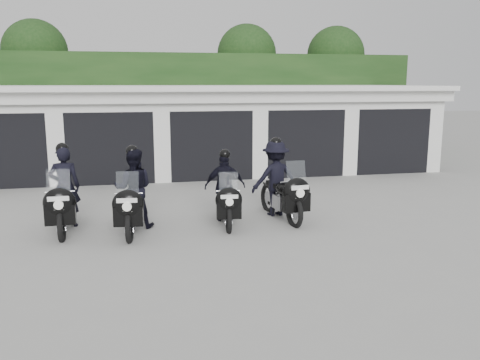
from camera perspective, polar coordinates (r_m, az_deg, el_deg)
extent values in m
plane|color=gray|center=(10.94, 1.21, -5.39)|extent=(80.00, 80.00, 0.00)
cube|color=silver|center=(18.96, -4.57, 5.81)|extent=(16.00, 6.00, 2.80)
cube|color=silver|center=(18.69, -4.56, 10.28)|extent=(16.40, 6.80, 0.16)
cube|color=silver|center=(15.67, -3.11, 9.35)|extent=(16.40, 0.12, 0.40)
cube|color=black|center=(16.16, -3.14, 0.37)|extent=(16.00, 0.06, 0.24)
cube|color=black|center=(17.47, -24.40, 3.45)|extent=(2.60, 2.60, 2.20)
cube|color=silver|center=(16.13, -19.89, 4.31)|extent=(0.50, 0.50, 2.80)
cube|color=black|center=(17.06, -14.18, 3.94)|extent=(2.60, 2.60, 2.20)
cube|color=silver|center=(15.91, -14.56, 8.50)|extent=(2.60, 0.50, 0.60)
cube|color=silver|center=(15.99, -8.80, 4.78)|extent=(0.50, 0.50, 2.80)
cube|color=black|center=(17.21, -3.79, 4.30)|extent=(2.60, 2.60, 2.20)
cube|color=silver|center=(16.07, -3.32, 8.85)|extent=(2.60, 0.50, 0.60)
cube|color=silver|center=(16.44, 2.09, 5.06)|extent=(0.50, 0.50, 2.80)
cube|color=black|center=(17.90, 6.11, 4.52)|extent=(2.60, 2.60, 2.20)
cube|color=silver|center=(16.81, 7.32, 8.87)|extent=(2.60, 0.50, 0.60)
cube|color=silver|center=(17.44, 12.07, 5.17)|extent=(0.50, 0.50, 2.80)
cube|color=black|center=(19.08, 15.04, 4.60)|extent=(2.60, 2.60, 2.20)
cube|color=silver|center=(18.06, 16.77, 8.63)|extent=(2.60, 0.50, 0.60)
cube|color=silver|center=(18.90, 20.74, 5.13)|extent=(0.50, 0.50, 2.80)
cube|color=#163412|center=(22.87, -5.88, 8.53)|extent=(20.00, 2.00, 4.30)
sphere|color=#163412|center=(24.62, -22.02, 13.22)|extent=(2.80, 2.80, 2.80)
cylinder|color=black|center=(24.62, -21.56, 6.83)|extent=(0.24, 0.24, 3.30)
sphere|color=#163412|center=(24.86, 0.75, 13.96)|extent=(2.80, 2.80, 2.80)
cylinder|color=black|center=(24.86, 0.73, 7.62)|extent=(0.24, 0.24, 3.30)
sphere|color=#163412|center=(26.20, 10.69, 13.62)|extent=(2.80, 2.80, 2.80)
cylinder|color=black|center=(26.20, 10.47, 7.61)|extent=(0.24, 0.24, 3.30)
torus|color=black|center=(10.63, -19.41, -4.79)|extent=(0.13, 0.73, 0.73)
torus|color=black|center=(12.01, -18.74, -2.98)|extent=(0.13, 0.73, 0.73)
cube|color=#9E9EA3|center=(11.32, -19.06, -3.46)|extent=(0.27, 0.55, 0.32)
cube|color=black|center=(11.34, -19.02, -4.27)|extent=(0.12, 1.29, 0.06)
ellipsoid|color=black|center=(11.08, -19.25, -1.98)|extent=(0.34, 0.58, 0.29)
cube|color=black|center=(11.49, -19.05, -1.42)|extent=(0.27, 0.55, 0.10)
ellipsoid|color=black|center=(10.44, -19.61, -2.43)|extent=(0.64, 0.35, 0.60)
cube|color=black|center=(10.49, -19.53, -3.65)|extent=(0.58, 0.24, 0.40)
cube|color=#B2BFC6|center=(10.39, -19.73, -0.26)|extent=(0.44, 0.13, 0.51)
cylinder|color=silver|center=(10.59, -19.56, -1.25)|extent=(0.56, 0.04, 0.03)
cube|color=white|center=(10.25, -19.75, -2.00)|extent=(0.40, 0.03, 0.09)
cube|color=white|center=(10.32, -19.67, -2.93)|extent=(0.18, 0.02, 0.10)
imported|color=black|center=(11.48, -19.09, -0.73)|extent=(0.65, 0.44, 1.74)
sphere|color=black|center=(11.35, -19.34, 3.31)|extent=(0.27, 0.27, 0.27)
torus|color=black|center=(10.20, -12.31, -5.10)|extent=(0.18, 0.72, 0.71)
torus|color=black|center=(11.54, -11.56, -3.20)|extent=(0.18, 0.72, 0.71)
cube|color=#9E9EA3|center=(10.87, -11.92, -3.72)|extent=(0.31, 0.56, 0.31)
cube|color=black|center=(10.89, -11.89, -4.53)|extent=(0.21, 1.27, 0.06)
ellipsoid|color=black|center=(10.63, -12.08, -2.21)|extent=(0.37, 0.59, 0.28)
cube|color=black|center=(11.03, -11.85, -1.63)|extent=(0.31, 0.56, 0.10)
ellipsoid|color=black|center=(10.01, -12.46, -2.70)|extent=(0.64, 0.38, 0.58)
cube|color=black|center=(10.06, -12.41, -3.94)|extent=(0.58, 0.27, 0.39)
cube|color=#B2BFC6|center=(9.95, -12.54, -0.49)|extent=(0.44, 0.16, 0.50)
cylinder|color=silver|center=(10.16, -12.38, -1.49)|extent=(0.54, 0.08, 0.03)
cube|color=white|center=(9.82, -12.60, -2.27)|extent=(0.39, 0.05, 0.09)
cube|color=white|center=(9.89, -12.54, -3.22)|extent=(0.18, 0.03, 0.10)
imported|color=black|center=(11.02, -11.87, -0.93)|extent=(0.89, 0.73, 1.71)
sphere|color=black|center=(10.89, -12.04, 3.20)|extent=(0.26, 0.26, 0.26)
torus|color=black|center=(10.59, -1.29, -4.39)|extent=(0.16, 0.65, 0.65)
torus|color=black|center=(11.83, -1.84, -2.77)|extent=(0.16, 0.65, 0.65)
cube|color=#9E9EA3|center=(11.21, -1.59, -3.21)|extent=(0.28, 0.51, 0.28)
cube|color=black|center=(11.23, -1.58, -3.93)|extent=(0.18, 1.15, 0.05)
ellipsoid|color=black|center=(10.99, -1.53, -1.87)|extent=(0.33, 0.54, 0.26)
cube|color=black|center=(11.36, -1.69, -1.36)|extent=(0.28, 0.51, 0.09)
ellipsoid|color=black|center=(10.42, -1.27, -2.28)|extent=(0.58, 0.34, 0.53)
cube|color=black|center=(10.47, -1.26, -3.37)|extent=(0.53, 0.24, 0.35)
cube|color=#B2BFC6|center=(10.37, -1.29, -0.34)|extent=(0.40, 0.14, 0.45)
cylinder|color=silver|center=(10.56, -1.36, -1.22)|extent=(0.50, 0.07, 0.02)
cube|color=white|center=(10.25, -1.20, -1.89)|extent=(0.35, 0.05, 0.08)
cube|color=white|center=(10.31, -1.21, -2.73)|extent=(0.16, 0.03, 0.09)
imported|color=black|center=(11.35, -1.70, -0.74)|extent=(0.96, 0.60, 1.56)
sphere|color=black|center=(11.23, -1.72, 2.90)|extent=(0.24, 0.24, 0.24)
torus|color=black|center=(11.05, 6.12, -3.61)|extent=(0.22, 0.74, 0.73)
torus|color=black|center=(12.33, 3.16, -2.05)|extent=(0.22, 0.74, 0.73)
cube|color=#9E9EA3|center=(11.69, 4.52, -2.43)|extent=(0.34, 0.58, 0.32)
cube|color=black|center=(11.71, 4.55, -3.22)|extent=(0.27, 1.30, 0.06)
ellipsoid|color=black|center=(11.46, 4.90, -0.95)|extent=(0.41, 0.62, 0.29)
cube|color=black|center=(11.84, 4.02, -0.46)|extent=(0.34, 0.58, 0.10)
ellipsoid|color=black|center=(10.87, 6.36, -1.30)|extent=(0.67, 0.42, 0.60)
cube|color=black|center=(10.93, 6.33, -2.49)|extent=(0.61, 0.30, 0.40)
cube|color=#B2BFC6|center=(10.82, 6.33, 0.80)|extent=(0.45, 0.18, 0.51)
cylinder|color=silver|center=(11.01, 5.91, -0.18)|extent=(0.56, 0.11, 0.03)
cube|color=white|center=(10.70, 6.78, -0.85)|extent=(0.40, 0.07, 0.09)
cube|color=white|center=(10.76, 6.68, -1.76)|extent=(0.18, 0.04, 0.10)
imported|color=black|center=(11.83, 3.99, 0.21)|extent=(1.21, 0.75, 1.76)
sphere|color=black|center=(11.71, 4.05, 4.18)|extent=(0.27, 0.27, 0.27)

